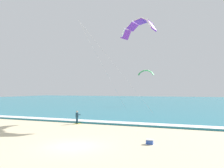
# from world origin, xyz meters

# --- Properties ---
(ground_plane) EXTENTS (200.00, 200.00, 0.00)m
(ground_plane) POSITION_xyz_m (0.00, 0.00, 0.00)
(ground_plane) COLOR beige
(sea) EXTENTS (200.00, 120.00, 0.20)m
(sea) POSITION_xyz_m (0.00, 70.82, 0.10)
(sea) COLOR teal
(sea) RESTS_ON ground
(surf_foam) EXTENTS (200.00, 1.85, 0.04)m
(surf_foam) POSITION_xyz_m (0.00, 11.82, 0.22)
(surf_foam) COLOR white
(surf_foam) RESTS_ON sea
(surfboard) EXTENTS (1.00, 1.45, 0.09)m
(surfboard) POSITION_xyz_m (-5.33, 10.23, 0.03)
(surfboard) COLOR yellow
(surfboard) RESTS_ON ground
(kitesurfer) EXTENTS (0.66, 0.66, 1.69)m
(kitesurfer) POSITION_xyz_m (-5.33, 10.24, 0.94)
(kitesurfer) COLOR #143347
(kitesurfer) RESTS_ON ground
(kite_primary) EXTENTS (9.49, 10.89, 14.55)m
(kite_primary) POSITION_xyz_m (0.85, 19.04, 14.61)
(kite_primary) COLOR purple
(kite_distant) EXTENTS (4.49, 1.72, 1.64)m
(kite_distant) POSITION_xyz_m (-3.22, 45.57, 9.38)
(kite_distant) COLOR green
(cooler_box) EXTENTS (0.58, 0.38, 0.40)m
(cooler_box) POSITION_xyz_m (5.50, 2.64, 0.20)
(cooler_box) COLOR #2D51B2
(cooler_box) RESTS_ON ground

